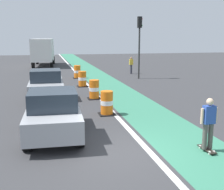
{
  "coord_description": "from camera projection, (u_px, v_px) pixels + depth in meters",
  "views": [
    {
      "loc": [
        -2.18,
        -8.27,
        3.52
      ],
      "look_at": [
        0.56,
        3.43,
        1.1
      ],
      "focal_mm": 46.85,
      "sensor_mm": 36.0,
      "label": 1
    }
  ],
  "objects": [
    {
      "name": "ground_plane",
      "position": [
        120.0,
        152.0,
        9.07
      ],
      "size": [
        100.0,
        100.0,
        0.0
      ],
      "primitive_type": "plane",
      "color": "#38383A"
    },
    {
      "name": "bike_lane_strip",
      "position": [
        110.0,
        86.0,
        21.06
      ],
      "size": [
        2.5,
        80.0,
        0.01
      ],
      "primitive_type": "cube",
      "color": "#387F60",
      "rests_on": "ground"
    },
    {
      "name": "lane_divider_stripe",
      "position": [
        89.0,
        87.0,
        20.73
      ],
      "size": [
        0.2,
        80.0,
        0.01
      ],
      "primitive_type": "cube",
      "color": "silver",
      "rests_on": "ground"
    },
    {
      "name": "skateboarder_on_lane",
      "position": [
        209.0,
        123.0,
        8.94
      ],
      "size": [
        0.57,
        0.81,
        1.69
      ],
      "color": "black",
      "rests_on": "ground"
    },
    {
      "name": "parked_sedan_nearest",
      "position": [
        53.0,
        114.0,
        10.34
      ],
      "size": [
        2.06,
        4.17,
        1.7
      ],
      "color": "#9EA0A5",
      "rests_on": "ground"
    },
    {
      "name": "parked_sedan_second",
      "position": [
        46.0,
        85.0,
        16.54
      ],
      "size": [
        1.99,
        4.14,
        1.7
      ],
      "color": "#9EA0A5",
      "rests_on": "ground"
    },
    {
      "name": "traffic_barrel_front",
      "position": [
        107.0,
        103.0,
        13.28
      ],
      "size": [
        0.73,
        0.73,
        1.09
      ],
      "color": "orange",
      "rests_on": "ground"
    },
    {
      "name": "traffic_barrel_mid",
      "position": [
        94.0,
        90.0,
        16.65
      ],
      "size": [
        0.73,
        0.73,
        1.09
      ],
      "color": "orange",
      "rests_on": "ground"
    },
    {
      "name": "traffic_barrel_back",
      "position": [
        82.0,
        79.0,
        20.73
      ],
      "size": [
        0.73,
        0.73,
        1.09
      ],
      "color": "orange",
      "rests_on": "ground"
    },
    {
      "name": "traffic_barrel_far",
      "position": [
        77.0,
        72.0,
        24.91
      ],
      "size": [
        0.73,
        0.73,
        1.09
      ],
      "color": "orange",
      "rests_on": "ground"
    },
    {
      "name": "delivery_truck_down_block",
      "position": [
        43.0,
        51.0,
        34.94
      ],
      "size": [
        2.84,
        7.75,
        3.23
      ],
      "color": "silver",
      "rests_on": "ground"
    },
    {
      "name": "traffic_light_corner",
      "position": [
        139.0,
        37.0,
        24.02
      ],
      "size": [
        0.41,
        0.32,
        5.1
      ],
      "color": "#2D2D2D",
      "rests_on": "ground"
    },
    {
      "name": "pedestrian_crossing",
      "position": [
        131.0,
        65.0,
        27.75
      ],
      "size": [
        0.34,
        0.2,
        1.61
      ],
      "color": "#33333D",
      "rests_on": "ground"
    }
  ]
}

